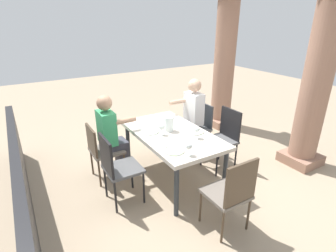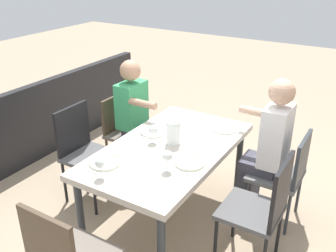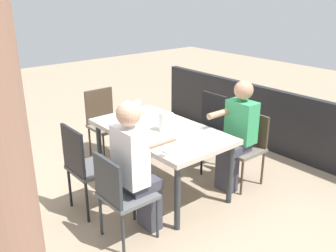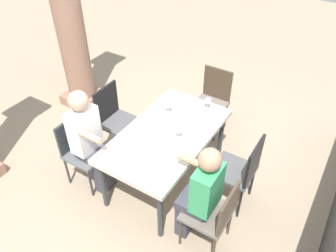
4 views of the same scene
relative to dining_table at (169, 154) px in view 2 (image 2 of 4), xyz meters
The scene contains 25 objects.
ground_plane 0.68m from the dining_table, ahead, with size 16.00×16.00×0.00m, color gray.
dining_table is the anchor object (origin of this frame).
chair_west_north 1.03m from the dining_table, 120.60° to the left, with size 0.44×0.44×0.87m.
chair_west_south 1.03m from the dining_table, 120.65° to the right, with size 0.44×0.44×0.85m.
chair_mid_north 0.90m from the dining_table, 82.03° to the left, with size 0.44×0.44×0.96m.
chair_mid_south 0.90m from the dining_table, 82.02° to the right, with size 0.44×0.44×0.95m.
diner_woman_green 0.87m from the dining_table, 126.80° to the left, with size 0.35×0.50×1.33m.
diner_man_white 0.87m from the dining_table, 126.25° to the right, with size 0.35×0.50×1.28m.
patio_railing 1.94m from the dining_table, 90.00° to the right, with size 4.01×0.10×0.90m, color black.
plate_0 0.61m from the dining_table, 153.52° to the left, with size 0.23×0.23×0.02m.
fork_0 0.75m from the dining_table, 158.66° to the left, with size 0.02×0.17×0.01m, color silver.
spoon_0 0.49m from the dining_table, 145.51° to the left, with size 0.02×0.17×0.01m, color silver.
plate_1 0.32m from the dining_table, 122.52° to the right, with size 0.26×0.26×0.02m.
wine_glass_1 0.24m from the dining_table, 89.14° to the right, with size 0.08×0.08×0.16m.
fork_1 0.41m from the dining_table, 140.59° to the right, with size 0.02×0.17×0.01m, color silver.
spoon_1 0.27m from the dining_table, 93.33° to the right, with size 0.02×0.17×0.01m, color silver.
plate_2 0.34m from the dining_table, 59.87° to the left, with size 0.24×0.24×0.02m.
wine_glass_2 0.43m from the dining_table, 29.49° to the left, with size 0.08×0.08×0.16m.
fork_2 0.30m from the dining_table, 86.59° to the left, with size 0.02×0.17×0.01m, color silver.
spoon_2 0.43m from the dining_table, 42.24° to the left, with size 0.02×0.17×0.01m, color silver.
plate_3 0.58m from the dining_table, 28.67° to the right, with size 0.25×0.25×0.02m.
wine_glass_3 0.71m from the dining_table, 14.76° to the right, with size 0.08×0.08×0.16m.
fork_3 0.45m from the dining_table, 37.89° to the right, with size 0.02×0.17×0.01m, color silver.
spoon_3 0.71m from the dining_table, 22.85° to the right, with size 0.02×0.17×0.01m, color silver.
water_pitcher 0.18m from the dining_table, behind, with size 0.13×0.13×0.21m.
Camera 2 is at (2.42, 1.46, 2.25)m, focal length 40.22 mm.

